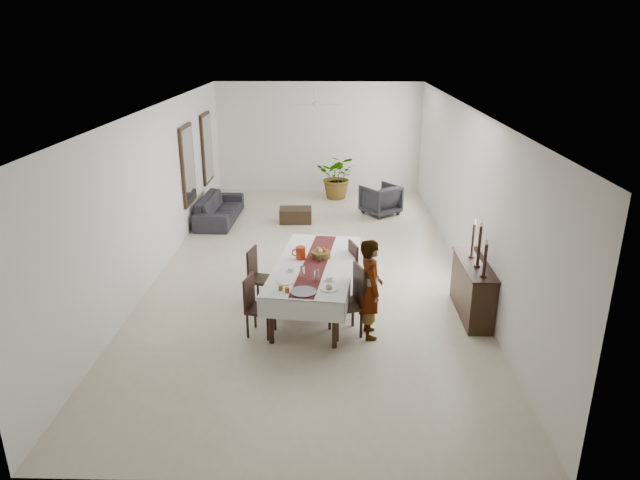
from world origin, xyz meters
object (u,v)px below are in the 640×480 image
Objects in this scene: woman at (370,289)px; sofa at (219,209)px; sideboard_body at (472,290)px; dining_table_top at (315,266)px; red_pitcher at (301,253)px.

sofa is (-3.46, 5.77, -0.48)m from woman.
woman is 1.94m from sideboard_body.
woman reaches higher than sofa.
dining_table_top is 0.36m from red_pitcher.
sofa is at bearing 116.50° from red_pitcher.
dining_table_top is 2.66m from sideboard_body.
woman is (1.13, -1.11, -0.15)m from red_pitcher.
sideboard_body is at bearing -7.07° from red_pitcher.
woman is at bearing -44.34° from red_pitcher.
woman reaches higher than sideboard_body.
sideboard_body is 0.69× the size of sofa.
woman is at bearing -156.92° from sideboard_body.
red_pitcher is at bearing -151.56° from sofa.
woman is at bearing -39.12° from dining_table_top.
dining_table_top is at bearing -37.83° from red_pitcher.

